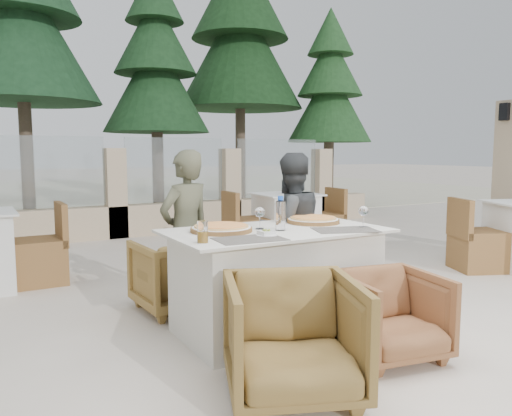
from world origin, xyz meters
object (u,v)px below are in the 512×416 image
armchair_far_left (176,274)px  diner_right (290,230)px  diner_left (186,233)px  beer_glass_left (203,232)px  pizza_right (313,219)px  water_bottle (281,213)px  armchair_far_right (264,266)px  beer_glass_right (281,214)px  armchair_near_left (293,338)px  wine_glass_corner (363,215)px  pizza_left (221,228)px  dining_table (276,281)px  wine_glass_centre (260,217)px  bg_table_b (286,221)px  armchair_near_right (391,315)px  olive_dish (267,232)px

armchair_far_left → diner_right: bearing=153.5°
diner_left → diner_right: 0.90m
beer_glass_left → diner_right: bearing=32.0°
pizza_right → armchair_far_left: pizza_right is taller
water_bottle → beer_glass_left: bearing=-165.6°
beer_glass_left → armchair_far_right: beer_glass_left is taller
beer_glass_right → armchair_near_left: (-0.70, -1.21, -0.50)m
wine_glass_corner → diner_right: (-0.19, 0.71, -0.20)m
wine_glass_corner → armchair_near_left: (-1.08, -0.67, -0.53)m
armchair_far_right → pizza_left: bearing=23.7°
dining_table → pizza_left: bearing=164.3°
pizza_right → armchair_near_left: pizza_right is taller
beer_glass_right → diner_right: (0.20, 0.17, -0.17)m
diner_left → diner_right: bearing=147.7°
pizza_right → armchair_far_right: bearing=100.3°
pizza_right → armchair_far_right: 0.78m
wine_glass_centre → armchair_far_left: wine_glass_centre is taller
pizza_right → water_bottle: bearing=-155.9°
pizza_right → bg_table_b: (1.38, 2.53, -0.41)m
pizza_left → armchair_near_right: 1.30m
pizza_left → pizza_right: 0.84m
armchair_far_right → armchair_near_right: bearing=74.8°
wine_glass_corner → olive_dish: wine_glass_corner is taller
dining_table → armchair_far_left: size_ratio=2.41×
pizza_left → water_bottle: (0.40, -0.16, 0.10)m
water_bottle → diner_right: 0.72m
beer_glass_left → diner_left: (0.25, 0.91, -0.16)m
dining_table → water_bottle: (0.01, -0.05, 0.51)m
water_bottle → olive_dish: size_ratio=2.29×
beer_glass_right → bg_table_b: beer_glass_right is taller
dining_table → bg_table_b: bearing=55.7°
dining_table → bg_table_b: 3.24m
pizza_right → olive_dish: bearing=-151.8°
olive_dish → armchair_near_left: (-0.26, -0.71, -0.46)m
diner_left → wine_glass_centre: bearing=100.8°
armchair_near_left → diner_left: diner_left is taller
bg_table_b → beer_glass_right: bearing=-119.5°
water_bottle → olive_dish: (-0.21, -0.15, -0.10)m
armchair_near_right → diner_right: size_ratio=0.47×
diner_left → diner_right: size_ratio=1.02×
wine_glass_corner → beer_glass_left: bearing=179.5°
wine_glass_corner → beer_glass_left: (-1.31, 0.01, -0.02)m
olive_dish → armchair_far_right: 1.19m
armchair_near_left → armchair_far_right: bearing=86.4°
beer_glass_right → armchair_near_left: size_ratio=0.18×
beer_glass_left → armchair_near_right: 1.34m
armchair_near_left → diner_left: bearing=111.4°
pizza_left → wine_glass_corner: wine_glass_corner is taller
pizza_left → olive_dish: (0.19, -0.31, -0.01)m
beer_glass_left → armchair_far_right: (1.02, 0.97, -0.53)m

